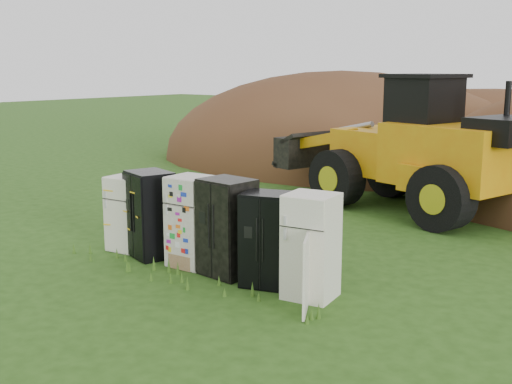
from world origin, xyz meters
TOP-DOWN VIEW (x-y plane):
  - ground at (0.00, 0.00)m, footprint 120.00×120.00m
  - fridge_leftmost at (-2.39, -0.01)m, footprint 0.79×0.77m
  - fridge_black_side at (-1.63, -0.04)m, footprint 1.12×0.99m
  - fridge_sticker at (-0.52, 0.03)m, footprint 0.85×0.79m
  - fridge_dark_mid at (0.41, 0.03)m, footprint 1.01×0.85m
  - fridge_black_right at (1.36, 0.01)m, footprint 1.03×0.94m
  - fridge_open_door at (2.34, -0.03)m, footprint 0.93×0.88m
  - wheel_loader at (0.15, 7.53)m, footprint 8.24×4.92m
  - dirt_mound_left at (-5.76, 14.53)m, footprint 16.70×12.53m
  - dirt_mound_back at (-0.77, 18.70)m, footprint 18.89×12.59m

SIDE VIEW (x-z plane):
  - ground at x=0.00m, z-range 0.00..0.00m
  - dirt_mound_left at x=-5.76m, z-range -3.77..3.77m
  - dirt_mound_back at x=-0.77m, z-range -3.02..3.02m
  - fridge_leftmost at x=-2.39m, z-range 0.00..1.62m
  - fridge_black_right at x=1.36m, z-range 0.00..1.71m
  - fridge_black_side at x=-1.63m, z-range 0.00..1.80m
  - fridge_sticker at x=-0.52m, z-range 0.00..1.81m
  - fridge_open_door at x=2.34m, z-range 0.00..1.81m
  - fridge_dark_mid at x=0.41m, z-range 0.00..1.85m
  - wheel_loader at x=0.15m, z-range 0.00..3.73m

